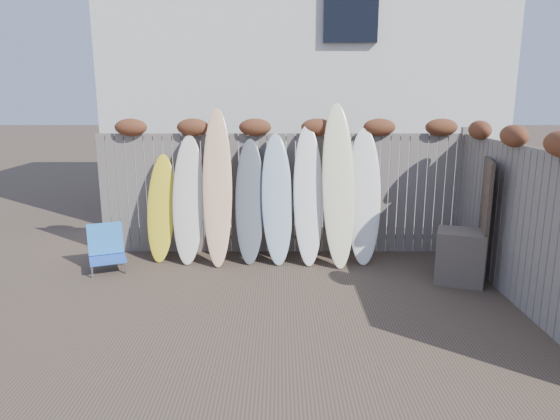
{
  "coord_description": "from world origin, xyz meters",
  "views": [
    {
      "loc": [
        -0.01,
        -5.75,
        2.6
      ],
      "look_at": [
        0.0,
        1.2,
        1.0
      ],
      "focal_mm": 32.0,
      "sensor_mm": 36.0,
      "label": 1
    }
  ],
  "objects_px": {
    "beach_chair": "(107,249)",
    "lattice_panel": "(483,219)",
    "wooden_crate": "(460,257)",
    "surfboard_0": "(161,208)"
  },
  "relations": [
    {
      "from": "beach_chair",
      "to": "lattice_panel",
      "type": "xyz_separation_m",
      "value": [
        5.56,
        -0.31,
        0.55
      ]
    },
    {
      "from": "beach_chair",
      "to": "lattice_panel",
      "type": "height_order",
      "value": "lattice_panel"
    },
    {
      "from": "wooden_crate",
      "to": "lattice_panel",
      "type": "relative_size",
      "value": 0.43
    },
    {
      "from": "lattice_panel",
      "to": "wooden_crate",
      "type": "bearing_deg",
      "value": -131.6
    },
    {
      "from": "wooden_crate",
      "to": "surfboard_0",
      "type": "distance_m",
      "value": 4.6
    },
    {
      "from": "lattice_panel",
      "to": "surfboard_0",
      "type": "bearing_deg",
      "value": -173.48
    },
    {
      "from": "beach_chair",
      "to": "wooden_crate",
      "type": "distance_m",
      "value": 5.21
    },
    {
      "from": "beach_chair",
      "to": "lattice_panel",
      "type": "bearing_deg",
      "value": -3.18
    },
    {
      "from": "beach_chair",
      "to": "lattice_panel",
      "type": "distance_m",
      "value": 5.6
    },
    {
      "from": "beach_chair",
      "to": "wooden_crate",
      "type": "relative_size",
      "value": 0.94
    }
  ]
}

